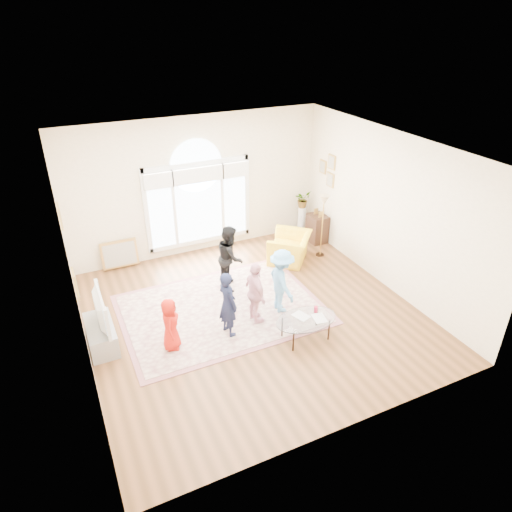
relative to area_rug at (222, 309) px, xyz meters
name	(u,v)px	position (x,y,z in m)	size (l,w,h in m)	color
ground	(253,314)	(0.49, -0.39, -0.01)	(6.00, 6.00, 0.00)	#54351B
room_shell	(200,190)	(0.49, 2.44, 1.56)	(6.00, 6.00, 6.00)	#FBECC7
area_rug	(222,309)	(0.00, 0.00, 0.00)	(3.60, 2.60, 0.02)	beige
rug_border	(222,309)	(0.00, 0.00, 0.00)	(3.80, 2.80, 0.01)	#97595D
tv_console	(101,335)	(-2.26, -0.09, 0.20)	(0.45, 1.00, 0.42)	#93969B
television	(97,310)	(-2.26, -0.09, 0.72)	(0.17, 1.06, 0.61)	black
coffee_table	(306,320)	(1.03, -1.45, 0.39)	(1.12, 0.72, 0.54)	silver
armchair	(290,248)	(2.17, 1.18, 0.31)	(1.00, 0.87, 0.65)	yellow
side_cabinet	(317,228)	(3.27, 1.77, 0.34)	(0.40, 0.50, 0.70)	black
floor_lamp	(324,205)	(2.95, 1.09, 1.27)	(0.28, 0.28, 1.51)	black
plant_pedestal	(302,220)	(3.19, 2.40, 0.34)	(0.20, 0.20, 0.70)	white
potted_plant	(303,199)	(3.19, 2.40, 0.91)	(0.39, 0.34, 0.43)	#33722D
leaning_picture	(122,267)	(-1.45, 2.51, -0.01)	(0.80, 0.05, 0.62)	tan
child_red	(170,324)	(-1.18, -0.69, 0.49)	(0.47, 0.31, 0.97)	red
child_navy	(228,304)	(-0.15, -0.73, 0.63)	(0.45, 0.30, 1.24)	#161B38
child_black	(230,257)	(0.50, 0.72, 0.69)	(0.66, 0.52, 1.37)	black
child_pink	(255,293)	(0.44, -0.62, 0.62)	(0.71, 0.30, 1.22)	#F3ABBC
child_blue	(282,281)	(1.04, -0.50, 0.65)	(0.83, 0.48, 1.28)	#62A7DB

